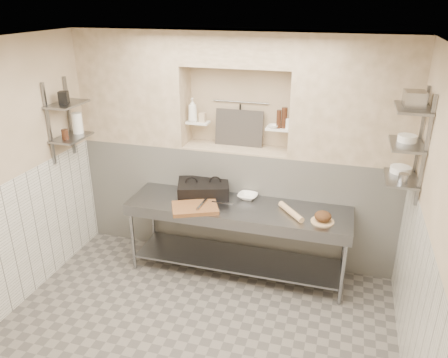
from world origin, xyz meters
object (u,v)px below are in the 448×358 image
(rolling_pin, at_px, (291,212))
(bowl_alcove, at_px, (273,126))
(bottle_soap, at_px, (193,110))
(prep_table, at_px, (237,226))
(cutting_board, at_px, (195,208))
(jug_left, at_px, (77,123))
(panini_press, at_px, (203,188))
(mixing_bowl, at_px, (248,196))
(bread_loaf, at_px, (323,216))

(rolling_pin, height_order, bowl_alcove, bowl_alcove)
(bottle_soap, bearing_deg, prep_table, -36.72)
(cutting_board, relative_size, rolling_pin, 1.15)
(jug_left, bearing_deg, panini_press, 7.12)
(prep_table, xyz_separation_m, bowl_alcove, (0.28, 0.54, 1.09))
(panini_press, distance_m, cutting_board, 0.42)
(cutting_board, distance_m, mixing_bowl, 0.68)
(mixing_bowl, xyz_separation_m, bread_loaf, (0.91, -0.35, 0.04))
(panini_press, bearing_deg, mixing_bowl, -13.94)
(panini_press, xyz_separation_m, bowl_alcove, (0.76, 0.34, 0.75))
(prep_table, height_order, cutting_board, cutting_board)
(mixing_bowl, xyz_separation_m, rolling_pin, (0.56, -0.27, 0.01))
(prep_table, distance_m, bowl_alcove, 1.25)
(panini_press, bearing_deg, bread_loaf, -30.32)
(prep_table, distance_m, jug_left, 2.28)
(prep_table, height_order, panini_press, panini_press)
(panini_press, distance_m, rolling_pin, 1.13)
(bread_loaf, height_order, jug_left, jug_left)
(mixing_bowl, distance_m, rolling_pin, 0.62)
(panini_press, bearing_deg, bowl_alcove, 5.82)
(rolling_pin, xyz_separation_m, bowl_alcove, (-0.34, 0.57, 0.80))
(panini_press, xyz_separation_m, cutting_board, (0.04, -0.41, -0.06))
(rolling_pin, bearing_deg, bowl_alcove, 120.54)
(panini_press, relative_size, cutting_board, 1.40)
(mixing_bowl, bearing_deg, jug_left, -173.59)
(cutting_board, bearing_deg, jug_left, 171.83)
(bottle_soap, bearing_deg, mixing_bowl, -20.55)
(jug_left, bearing_deg, mixing_bowl, 6.41)
(bottle_soap, height_order, jug_left, bottle_soap)
(prep_table, bearing_deg, bread_loaf, -6.31)
(mixing_bowl, relative_size, bowl_alcove, 1.92)
(cutting_board, bearing_deg, panini_press, 94.87)
(prep_table, height_order, mixing_bowl, mixing_bowl)
(prep_table, relative_size, bowl_alcove, 21.43)
(prep_table, relative_size, jug_left, 10.49)
(cutting_board, bearing_deg, bread_loaf, 4.26)
(rolling_pin, relative_size, jug_left, 1.80)
(mixing_bowl, distance_m, bottle_soap, 1.25)
(cutting_board, bearing_deg, mixing_bowl, 41.87)
(bottle_soap, xyz_separation_m, jug_left, (-1.29, -0.52, -0.12))
(prep_table, xyz_separation_m, bread_loaf, (0.97, -0.11, 0.33))
(rolling_pin, distance_m, jug_left, 2.74)
(rolling_pin, distance_m, bowl_alcove, 1.04)
(rolling_pin, bearing_deg, prep_table, 177.29)
(mixing_bowl, xyz_separation_m, jug_left, (-2.06, -0.23, 0.81))
(prep_table, distance_m, mixing_bowl, 0.38)
(bread_loaf, bearing_deg, prep_table, 173.69)
(prep_table, height_order, jug_left, jug_left)
(panini_press, relative_size, mixing_bowl, 3.07)
(mixing_bowl, bearing_deg, bread_loaf, -21.04)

